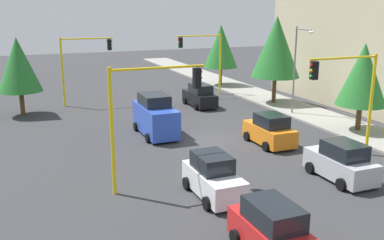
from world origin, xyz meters
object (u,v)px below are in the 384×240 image
(street_lamp_curbside, at_px, (298,61))
(car_orange, at_px, (270,131))
(tree_roadside_far, at_px, (221,46))
(tree_opposite_side, at_px, (18,65))
(car_silver, at_px, (341,162))
(traffic_signal_far_left, at_px, (204,53))
(traffic_signal_near_right, at_px, (149,103))
(traffic_signal_far_right, at_px, (83,57))
(car_black, at_px, (200,96))
(traffic_signal_near_left, at_px, (348,87))
(car_red, at_px, (275,234))
(tree_roadside_near, at_px, (363,75))
(car_white, at_px, (213,177))
(delivery_van_blue, at_px, (155,116))
(tree_roadside_mid, at_px, (276,47))

(street_lamp_curbside, xyz_separation_m, car_orange, (5.76, -5.95, -3.45))
(street_lamp_curbside, height_order, tree_roadside_far, street_lamp_curbside)
(tree_opposite_side, relative_size, car_silver, 1.61)
(car_orange, relative_size, car_silver, 0.98)
(traffic_signal_far_left, xyz_separation_m, tree_roadside_far, (-4.00, 3.76, 0.14))
(traffic_signal_near_right, bearing_deg, tree_roadside_far, 147.59)
(traffic_signal_far_right, height_order, car_orange, traffic_signal_far_right)
(car_silver, bearing_deg, car_black, -179.96)
(traffic_signal_far_left, distance_m, street_lamp_curbside, 10.95)
(traffic_signal_near_left, bearing_deg, car_red, -51.40)
(traffic_signal_near_right, bearing_deg, street_lamp_curbside, 122.76)
(tree_roadside_near, height_order, car_red, tree_roadside_near)
(tree_roadside_far, relative_size, car_black, 1.58)
(traffic_signal_far_right, height_order, car_silver, traffic_signal_far_right)
(traffic_signal_far_right, bearing_deg, car_white, 6.24)
(car_red, height_order, car_black, same)
(delivery_van_blue, bearing_deg, tree_roadside_mid, 112.79)
(traffic_signal_near_left, distance_m, traffic_signal_far_right, 23.06)
(car_black, bearing_deg, car_silver, 0.04)
(traffic_signal_near_left, distance_m, car_black, 16.06)
(tree_opposite_side, xyz_separation_m, tree_roadside_far, (-6.00, 20.50, 0.27))
(tree_roadside_far, bearing_deg, car_red, -22.56)
(traffic_signal_far_left, height_order, car_white, traffic_signal_far_left)
(traffic_signal_near_left, xyz_separation_m, tree_opposite_side, (-18.00, -16.74, -0.13))
(tree_roadside_mid, xyz_separation_m, car_red, (21.41, -13.55, -4.18))
(traffic_signal_near_right, distance_m, car_silver, 10.09)
(car_silver, bearing_deg, tree_roadside_mid, 158.41)
(traffic_signal_far_left, bearing_deg, tree_roadside_mid, 35.40)
(tree_roadside_mid, height_order, tree_roadside_near, tree_roadside_mid)
(traffic_signal_far_left, xyz_separation_m, tree_roadside_near, (16.00, 4.76, -0.17))
(traffic_signal_near_left, height_order, car_black, traffic_signal_near_left)
(tree_roadside_mid, relative_size, tree_roadside_far, 1.17)
(car_red, bearing_deg, car_orange, 148.87)
(traffic_signal_far_left, height_order, street_lamp_curbside, street_lamp_curbside)
(traffic_signal_near_left, xyz_separation_m, street_lamp_curbside, (-9.61, 3.46, 0.16))
(tree_opposite_side, relative_size, tree_roadside_near, 1.01)
(delivery_van_blue, bearing_deg, car_silver, 29.30)
(street_lamp_curbside, relative_size, tree_roadside_mid, 0.90)
(street_lamp_curbside, distance_m, car_white, 17.38)
(traffic_signal_near_right, height_order, tree_roadside_far, tree_roadside_far)
(car_red, bearing_deg, tree_roadside_far, 157.44)
(tree_roadside_mid, height_order, delivery_van_blue, tree_roadside_mid)
(traffic_signal_far_right, bearing_deg, delivery_van_blue, 14.56)
(car_silver, height_order, car_black, same)
(tree_roadside_mid, xyz_separation_m, car_white, (15.92, -13.34, -4.18))
(tree_roadside_near, height_order, car_black, tree_roadside_near)
(traffic_signal_far_left, distance_m, car_red, 29.13)
(car_silver, distance_m, car_black, 18.07)
(traffic_signal_far_right, xyz_separation_m, car_orange, (16.15, 8.99, -3.30))
(traffic_signal_near_left, xyz_separation_m, tree_roadside_near, (-4.00, 4.76, -0.17))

